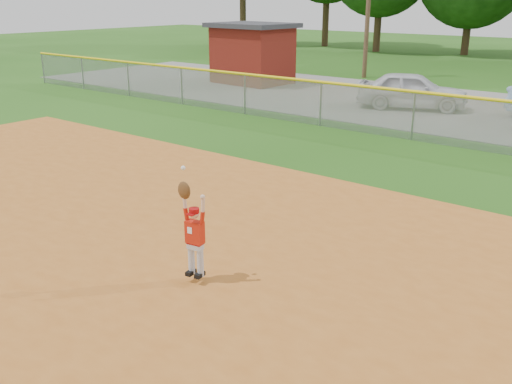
% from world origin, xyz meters
% --- Properties ---
extents(ground, '(120.00, 120.00, 0.00)m').
position_xyz_m(ground, '(0.00, 0.00, 0.00)').
color(ground, '#214F12').
rests_on(ground, ground).
extents(clay_infield, '(24.00, 16.00, 0.04)m').
position_xyz_m(clay_infield, '(0.00, -3.00, 0.02)').
color(clay_infield, '#A85B1E').
rests_on(clay_infield, ground).
extents(parking_strip, '(44.00, 10.00, 0.03)m').
position_xyz_m(parking_strip, '(0.00, 16.00, 0.01)').
color(parking_strip, slate).
rests_on(parking_strip, ground).
extents(car_white_a, '(4.53, 3.11, 1.43)m').
position_xyz_m(car_white_a, '(-2.15, 14.84, 0.75)').
color(car_white_a, silver).
rests_on(car_white_a, parking_strip).
extents(utility_shed, '(4.19, 3.38, 2.98)m').
position_xyz_m(utility_shed, '(-11.44, 16.47, 1.52)').
color(utility_shed, '#59140C').
rests_on(utility_shed, ground).
extents(outfield_fence, '(40.06, 0.10, 1.55)m').
position_xyz_m(outfield_fence, '(0.00, 10.00, 0.88)').
color(outfield_fence, gray).
rests_on(outfield_fence, ground).
extents(ballplayer, '(0.50, 0.23, 1.74)m').
position_xyz_m(ballplayer, '(1.21, -0.90, 0.89)').
color(ballplayer, silver).
rests_on(ballplayer, ground).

